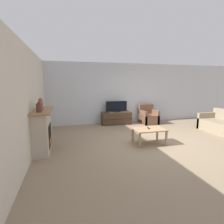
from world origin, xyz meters
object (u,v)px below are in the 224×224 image
object	(u,v)px
mantel_vase_centre_left	(41,104)
coffee_table	(149,131)
fireplace	(42,130)
mantel_clock	(42,106)
tv_stand	(116,118)
remote	(149,128)
armchair	(148,117)
tv	(116,107)
mantel_vase_left	(39,107)

from	to	relation	value
mantel_vase_centre_left	coffee_table	size ratio (longest dim) A/B	0.35
fireplace	mantel_clock	distance (m)	0.64
fireplace	tv_stand	bearing A→B (deg)	40.89
mantel_vase_centre_left	remote	distance (m)	3.12
mantel_vase_centre_left	armchair	world-z (taller)	mantel_vase_centre_left
tv	mantel_vase_left	bearing A→B (deg)	-134.29
mantel_vase_left	mantel_vase_centre_left	xyz separation A→B (m)	(0.00, 0.32, 0.04)
tv	coffee_table	distance (m)	2.76
tv_stand	fireplace	bearing A→B (deg)	-139.11
fireplace	tv	size ratio (longest dim) A/B	1.49
tv_stand	mantel_vase_left	bearing A→B (deg)	-134.27
mantel_clock	tv	size ratio (longest dim) A/B	0.16
mantel_vase_left	mantel_vase_centre_left	world-z (taller)	mantel_vase_centre_left
coffee_table	armchair	bearing A→B (deg)	64.01
mantel_vase_left	mantel_clock	size ratio (longest dim) A/B	1.69
tv	coffee_table	bearing A→B (deg)	-85.15
mantel_vase_left	remote	bearing A→B (deg)	3.33
mantel_clock	coffee_table	xyz separation A→B (m)	(3.01, -0.45, -0.79)
tv_stand	tv	bearing A→B (deg)	-90.00
fireplace	coffee_table	distance (m)	3.05
coffee_table	mantel_vase_left	bearing A→B (deg)	-177.62
tv	armchair	xyz separation A→B (m)	(1.47, -0.19, -0.49)
fireplace	remote	bearing A→B (deg)	-4.81
mantel_vase_centre_left	mantel_clock	xyz separation A→B (m)	(0.00, 0.25, -0.08)
fireplace	mantel_vase_left	distance (m)	0.79
mantel_vase_left	armchair	xyz separation A→B (m)	(4.25, 2.66, -0.95)
mantel_vase_centre_left	tv	world-z (taller)	mantel_vase_centre_left
tv	mantel_vase_centre_left	bearing A→B (deg)	-137.72
mantel_vase_left	mantel_clock	distance (m)	0.57
fireplace	tv	world-z (taller)	fireplace
armchair	coffee_table	size ratio (longest dim) A/B	0.92
tv_stand	mantel_vase_centre_left	bearing A→B (deg)	-137.70
mantel_vase_centre_left	tv_stand	size ratio (longest dim) A/B	0.25
mantel_vase_centre_left	mantel_clock	bearing A→B (deg)	89.83
tv_stand	armchair	bearing A→B (deg)	-7.33
tv_stand	coffee_table	size ratio (longest dim) A/B	1.41
fireplace	armchair	bearing A→B (deg)	27.63
remote	armchair	bearing A→B (deg)	69.37
fireplace	remote	distance (m)	3.04
tv	tv_stand	bearing A→B (deg)	90.00
mantel_vase_left	tv	world-z (taller)	mantel_vase_left
fireplace	tv_stand	xyz separation A→B (m)	(2.80, 2.42, -0.30)
mantel_vase_left	mantel_clock	bearing A→B (deg)	89.92
mantel_vase_centre_left	armchair	xyz separation A→B (m)	(4.25, 2.34, -0.99)
tv_stand	mantel_clock	bearing A→B (deg)	-140.65
mantel_clock	tv_stand	world-z (taller)	mantel_clock
armchair	remote	distance (m)	2.78
mantel_clock	armchair	world-z (taller)	mantel_clock
armchair	fireplace	bearing A→B (deg)	-152.37
mantel_clock	armchair	distance (m)	4.82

